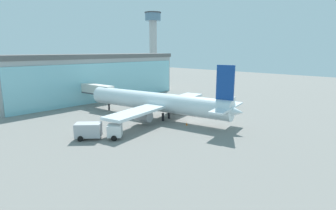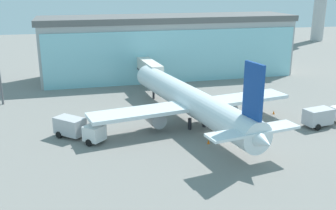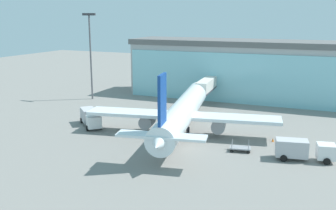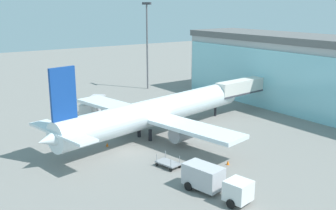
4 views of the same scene
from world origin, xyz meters
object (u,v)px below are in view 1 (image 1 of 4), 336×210
Objects in this scene: airplane at (158,102)px; fuel_truck at (226,102)px; catering_truck at (97,130)px; safety_cone_nose at (187,124)px; safety_cone_wingtip at (194,106)px; control_tower at (153,36)px; baggage_cart at (206,111)px; jet_bridge at (94,90)px.

airplane is 4.79× the size of fuel_truck.
catering_truck is 12.42× the size of safety_cone_nose.
safety_cone_wingtip is (13.50, 9.13, 0.00)m from safety_cone_nose.
catering_truck is at bearing -172.25° from safety_cone_wingtip.
catering_truck is at bearing -137.08° from control_tower.
baggage_cart is at bearing -126.54° from airplane.
catering_truck is 12.42× the size of safety_cone_wingtip.
catering_truck is 0.90× the size of fuel_truck.
safety_cone_nose is at bearing 170.17° from airplane.
jet_bridge reaches higher than catering_truck.
airplane is at bearing 52.39° from catering_truck.
airplane is 14.24m from safety_cone_wingtip.
safety_cone_wingtip is (-4.75, 6.21, -1.19)m from fuel_truck.
jet_bridge is 28.46m from safety_cone_nose.
safety_cone_wingtip is (13.80, 1.46, -3.18)m from airplane.
jet_bridge is 23.34× the size of safety_cone_wingtip.
safety_cone_nose is (-65.87, -81.34, -21.74)m from control_tower.
fuel_truck is (18.55, -4.75, -1.98)m from airplane.
jet_bridge is 28.64m from baggage_cart.
jet_bridge reaches higher than safety_cone_nose.
control_tower is 91.81m from safety_cone_wingtip.
catering_truck is at bearing 87.19° from airplane.
control_tower reaches higher than safety_cone_wingtip.
fuel_truck is at bearing 9.08° from safety_cone_nose.
catering_truck is (-82.00, -76.24, -20.55)m from control_tower.
safety_cone_wingtip is (3.35, 6.22, -0.23)m from baggage_cart.
jet_bridge is 33.07m from fuel_truck.
safety_cone_nose is at bearing 25.63° from catering_truck.
airplane is 66.21× the size of safety_cone_nose.
jet_bridge is at bearing -4.13° from airplane.
jet_bridge is 26.50m from catering_truck.
safety_cone_wingtip is at bearing 50.90° from catering_truck.
airplane is 11.85m from baggage_cart.
baggage_cart is at bearing -158.56° from jet_bridge.
fuel_truck is 13.82× the size of safety_cone_nose.
safety_cone_nose is (0.30, -7.67, -3.18)m from airplane.
catering_truck is at bearing 162.48° from safety_cone_nose.
airplane is at bearing -37.06° from baggage_cart.
airplane is at bearing -178.52° from jet_bridge.
fuel_truck reaches higher than baggage_cart.
control_tower is 100.74m from airplane.
baggage_cart is 7.07m from safety_cone_wingtip.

